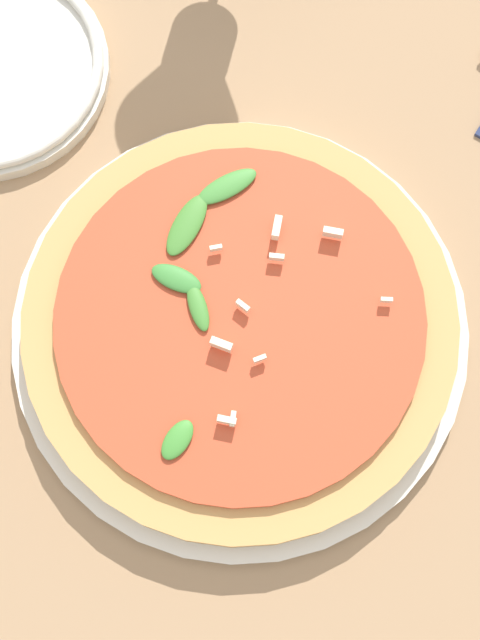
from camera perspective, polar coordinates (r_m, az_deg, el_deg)
The scene contains 2 objects.
ground_plane at distance 0.60m, azimuth 0.70°, elevation -0.52°, with size 6.00×6.00×0.00m, color #9E7A56.
pizza_arugula_main at distance 0.58m, azimuth -0.01°, elevation -0.34°, with size 0.30×0.30×0.05m.
Camera 1 is at (0.06, -0.15, 0.57)m, focal length 50.00 mm.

